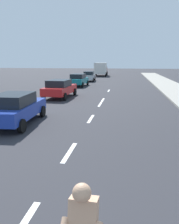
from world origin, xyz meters
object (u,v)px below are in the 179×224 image
at_px(parked_car_red, 60,88).
at_px(parked_car_silver, 89,76).
at_px(parked_car_blue, 15,108).
at_px(delivery_truck, 101,69).
at_px(parked_car_teal, 78,80).

height_order(parked_car_red, parked_car_silver, same).
bearing_deg(parked_car_blue, parked_car_red, 88.29).
bearing_deg(parked_car_blue, delivery_truck, 86.79).
relative_size(parked_car_red, parked_car_teal, 1.06).
relative_size(parked_car_teal, parked_car_silver, 1.08).
height_order(parked_car_red, delivery_truck, delivery_truck).
height_order(parked_car_silver, delivery_truck, delivery_truck).
bearing_deg(parked_car_silver, parked_car_teal, -93.96).
distance_m(parked_car_red, parked_car_teal, 9.18).
bearing_deg(parked_car_teal, parked_car_red, -85.50).
relative_size(parked_car_blue, parked_car_silver, 1.14).
distance_m(parked_car_red, delivery_truck, 29.62).
bearing_deg(delivery_truck, parked_car_silver, -93.49).
bearing_deg(parked_car_teal, parked_car_silver, 91.48).
bearing_deg(parked_car_teal, delivery_truck, 91.13).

